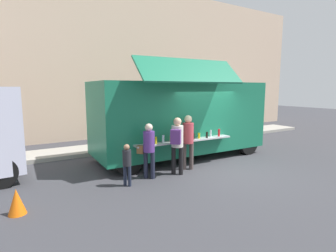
{
  "coord_description": "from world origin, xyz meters",
  "views": [
    {
      "loc": [
        -5.81,
        -6.0,
        2.61
      ],
      "look_at": [
        -1.07,
        1.83,
        1.3
      ],
      "focal_mm": 28.18,
      "sensor_mm": 36.0,
      "label": 1
    }
  ],
  "objects_px": {
    "customer_rear_waiting": "(148,146)",
    "child_near_queue": "(127,161)",
    "customer_front_ordering": "(187,138)",
    "traffic_cone_orange": "(17,202)",
    "trash_bin": "(220,129)",
    "customer_mid_with_backpack": "(177,140)",
    "food_truck_main": "(181,117)"
  },
  "relations": [
    {
      "from": "customer_rear_waiting",
      "to": "child_near_queue",
      "type": "xyz_separation_m",
      "value": [
        -0.77,
        -0.24,
        -0.28
      ]
    },
    {
      "from": "customer_front_ordering",
      "to": "child_near_queue",
      "type": "distance_m",
      "value": 2.3
    },
    {
      "from": "customer_front_ordering",
      "to": "traffic_cone_orange",
      "type": "bearing_deg",
      "value": 127.89
    },
    {
      "from": "trash_bin",
      "to": "child_near_queue",
      "type": "xyz_separation_m",
      "value": [
        -7.08,
        -4.13,
        0.24
      ]
    },
    {
      "from": "customer_mid_with_backpack",
      "to": "customer_rear_waiting",
      "type": "xyz_separation_m",
      "value": [
        -0.88,
        0.15,
        -0.11
      ]
    },
    {
      "from": "food_truck_main",
      "to": "trash_bin",
      "type": "height_order",
      "value": "food_truck_main"
    },
    {
      "from": "customer_front_ordering",
      "to": "child_near_queue",
      "type": "height_order",
      "value": "customer_front_ordering"
    },
    {
      "from": "customer_front_ordering",
      "to": "customer_mid_with_backpack",
      "type": "relative_size",
      "value": 1.01
    },
    {
      "from": "trash_bin",
      "to": "customer_mid_with_backpack",
      "type": "bearing_deg",
      "value": -143.35
    },
    {
      "from": "trash_bin",
      "to": "customer_front_ordering",
      "type": "bearing_deg",
      "value": -142.24
    },
    {
      "from": "traffic_cone_orange",
      "to": "trash_bin",
      "type": "bearing_deg",
      "value": 24.73
    },
    {
      "from": "customer_rear_waiting",
      "to": "traffic_cone_orange",
      "type": "bearing_deg",
      "value": 146.3
    },
    {
      "from": "traffic_cone_orange",
      "to": "customer_front_ordering",
      "type": "relative_size",
      "value": 0.31
    },
    {
      "from": "food_truck_main",
      "to": "traffic_cone_orange",
      "type": "distance_m",
      "value": 6.08
    },
    {
      "from": "customer_front_ordering",
      "to": "customer_mid_with_backpack",
      "type": "xyz_separation_m",
      "value": [
        -0.58,
        -0.29,
        0.02
      ]
    },
    {
      "from": "trash_bin",
      "to": "child_near_queue",
      "type": "distance_m",
      "value": 8.2
    },
    {
      "from": "customer_rear_waiting",
      "to": "customer_mid_with_backpack",
      "type": "bearing_deg",
      "value": -53.24
    },
    {
      "from": "customer_front_ordering",
      "to": "customer_rear_waiting",
      "type": "xyz_separation_m",
      "value": [
        -1.47,
        -0.13,
        -0.09
      ]
    },
    {
      "from": "traffic_cone_orange",
      "to": "trash_bin",
      "type": "relative_size",
      "value": 0.62
    },
    {
      "from": "trash_bin",
      "to": "customer_mid_with_backpack",
      "type": "height_order",
      "value": "customer_mid_with_backpack"
    },
    {
      "from": "trash_bin",
      "to": "customer_mid_with_backpack",
      "type": "xyz_separation_m",
      "value": [
        -5.43,
        -4.04,
        0.63
      ]
    },
    {
      "from": "food_truck_main",
      "to": "customer_mid_with_backpack",
      "type": "distance_m",
      "value": 2.2
    },
    {
      "from": "customer_front_ordering",
      "to": "trash_bin",
      "type": "bearing_deg",
      "value": -22.66
    },
    {
      "from": "food_truck_main",
      "to": "child_near_queue",
      "type": "height_order",
      "value": "food_truck_main"
    },
    {
      "from": "customer_rear_waiting",
      "to": "food_truck_main",
      "type": "bearing_deg",
      "value": -7.69
    },
    {
      "from": "trash_bin",
      "to": "child_near_queue",
      "type": "bearing_deg",
      "value": -149.77
    },
    {
      "from": "traffic_cone_orange",
      "to": "child_near_queue",
      "type": "relative_size",
      "value": 0.48
    },
    {
      "from": "customer_front_ordering",
      "to": "customer_rear_waiting",
      "type": "height_order",
      "value": "customer_front_ordering"
    },
    {
      "from": "food_truck_main",
      "to": "customer_front_ordering",
      "type": "bearing_deg",
      "value": -115.25
    },
    {
      "from": "traffic_cone_orange",
      "to": "trash_bin",
      "type": "xyz_separation_m",
      "value": [
        9.68,
        4.46,
        0.17
      ]
    },
    {
      "from": "trash_bin",
      "to": "customer_rear_waiting",
      "type": "bearing_deg",
      "value": -148.38
    },
    {
      "from": "child_near_queue",
      "to": "traffic_cone_orange",
      "type": "bearing_deg",
      "value": 155.44
    }
  ]
}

